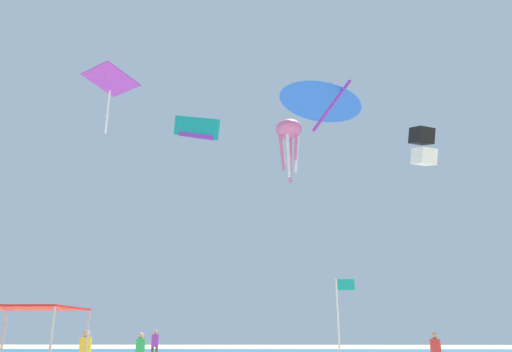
{
  "coord_description": "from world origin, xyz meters",
  "views": [
    {
      "loc": [
        0.99,
        -16.54,
        1.66
      ],
      "look_at": [
        0.26,
        9.35,
        9.87
      ],
      "focal_mm": 34.65,
      "sensor_mm": 36.0,
      "label": 1
    }
  ],
  "objects": [
    {
      "name": "kite_delta_blue",
      "position": [
        4.12,
        10.11,
        15.03
      ],
      "size": [
        5.69,
        5.63,
        4.14
      ],
      "rotation": [
        0.0,
        0.0,
        1.73
      ],
      "color": "blue"
    },
    {
      "name": "kite_octopus_pink",
      "position": [
        2.84,
        25.39,
        19.13
      ],
      "size": [
        3.42,
        3.42,
        5.73
      ],
      "rotation": [
        0.0,
        0.0,
        5.58
      ],
      "color": "pink"
    },
    {
      "name": "person_rightmost",
      "position": [
        -6.03,
        14.84,
        1.05
      ],
      "size": [
        0.45,
        0.43,
        1.8
      ],
      "rotation": [
        0.0,
        0.0,
        5.82
      ],
      "color": "brown",
      "rests_on": "ground"
    },
    {
      "name": "banner_flag",
      "position": [
        3.21,
        -0.23,
        2.01
      ],
      "size": [
        0.61,
        0.06,
        3.3
      ],
      "color": "silver",
      "rests_on": "ground"
    },
    {
      "name": "kite_box_black",
      "position": [
        9.59,
        9.48,
        11.58
      ],
      "size": [
        1.4,
        1.51,
        2.37
      ],
      "rotation": [
        0.0,
        0.0,
        3.54
      ],
      "color": "black"
    },
    {
      "name": "kite_parafoil_teal",
      "position": [
        -5.79,
        25.6,
        19.77
      ],
      "size": [
        4.93,
        4.6,
        3.87
      ],
      "rotation": [
        0.0,
        0.0,
        5.6
      ],
      "color": "teal"
    },
    {
      "name": "person_near_tent",
      "position": [
        -5.74,
        2.23,
        1.02
      ],
      "size": [
        0.46,
        0.41,
        1.74
      ],
      "rotation": [
        0.0,
        0.0,
        0.18
      ],
      "color": "brown",
      "rests_on": "ground"
    },
    {
      "name": "person_central",
      "position": [
        -4.6,
        5.7,
        0.96
      ],
      "size": [
        0.42,
        0.39,
        1.64
      ],
      "rotation": [
        0.0,
        0.0,
        5.94
      ],
      "color": "slate",
      "rests_on": "ground"
    },
    {
      "name": "kite_diamond_purple",
      "position": [
        -7.47,
        6.91,
        14.41
      ],
      "size": [
        3.15,
        3.14,
        3.32
      ],
      "rotation": [
        0.0,
        0.0,
        2.54
      ],
      "color": "purple"
    },
    {
      "name": "canopy_tent",
      "position": [
        -6.7,
        -0.5,
        2.3
      ],
      "size": [
        2.97,
        2.94,
        2.43
      ],
      "color": "#B2B2B7",
      "rests_on": "ground"
    },
    {
      "name": "person_leftmost",
      "position": [
        7.23,
        3.38,
        0.98
      ],
      "size": [
        0.44,
        0.39,
        1.66
      ],
      "rotation": [
        0.0,
        0.0,
        0.17
      ],
      "color": "black",
      "rests_on": "ground"
    }
  ]
}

